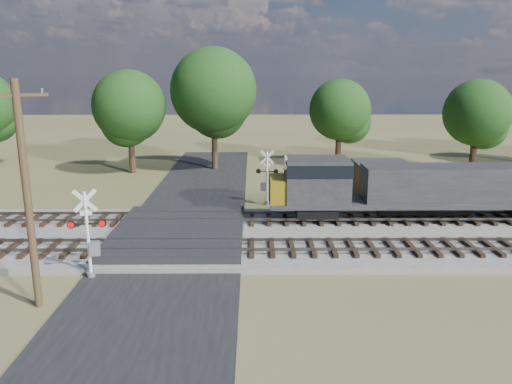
{
  "coord_description": "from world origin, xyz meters",
  "views": [
    {
      "loc": [
        4.03,
        -25.47,
        8.96
      ],
      "look_at": [
        4.23,
        2.0,
        2.27
      ],
      "focal_mm": 35.0,
      "sensor_mm": 36.0,
      "label": 1
    }
  ],
  "objects_px": {
    "equipment_shed": "(381,180)",
    "utility_pole": "(27,192)",
    "crossing_signal_far": "(266,182)",
    "crossing_signal_near": "(90,242)"
  },
  "relations": [
    {
      "from": "equipment_shed",
      "to": "utility_pole",
      "type": "bearing_deg",
      "value": -135.8
    },
    {
      "from": "crossing_signal_near",
      "to": "equipment_shed",
      "type": "height_order",
      "value": "crossing_signal_near"
    },
    {
      "from": "crossing_signal_far",
      "to": "equipment_shed",
      "type": "distance_m",
      "value": 8.56
    },
    {
      "from": "crossing_signal_far",
      "to": "equipment_shed",
      "type": "height_order",
      "value": "crossing_signal_far"
    },
    {
      "from": "crossing_signal_far",
      "to": "equipment_shed",
      "type": "relative_size",
      "value": 0.98
    },
    {
      "from": "crossing_signal_near",
      "to": "equipment_shed",
      "type": "distance_m",
      "value": 21.73
    },
    {
      "from": "crossing_signal_near",
      "to": "crossing_signal_far",
      "type": "relative_size",
      "value": 1.08
    },
    {
      "from": "crossing_signal_far",
      "to": "equipment_shed",
      "type": "xyz_separation_m",
      "value": [
        8.37,
        1.8,
        -0.25
      ]
    },
    {
      "from": "equipment_shed",
      "to": "crossing_signal_near",
      "type": "bearing_deg",
      "value": -138.63
    },
    {
      "from": "utility_pole",
      "to": "equipment_shed",
      "type": "distance_m",
      "value": 24.71
    }
  ]
}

